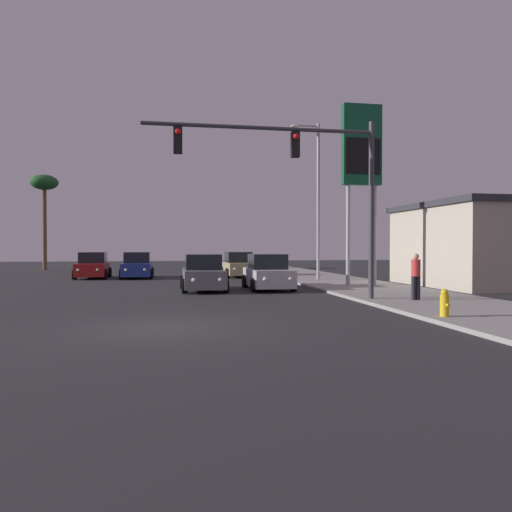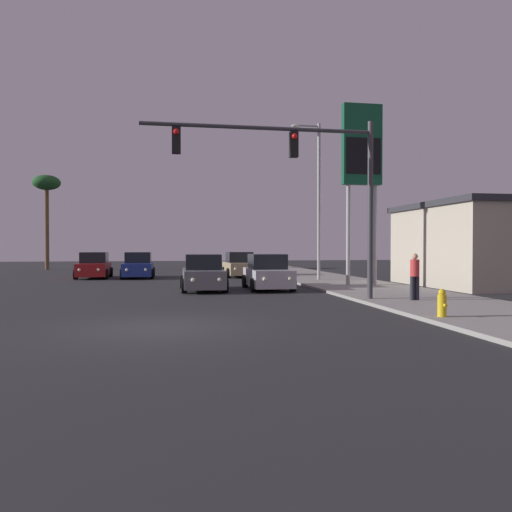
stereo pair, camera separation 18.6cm
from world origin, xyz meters
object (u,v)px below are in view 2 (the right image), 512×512
gas_station_sign (362,155)px  car_blue (138,266)px  fire_hydrant (442,303)px  street_lamp (317,193)px  car_grey (203,274)px  traffic_light_mast (306,170)px  palm_tree_far (47,188)px  car_red (94,266)px  car_tan (239,266)px  car_silver (268,273)px  pedestrian_on_sidewalk (415,274)px

gas_station_sign → car_blue: bearing=139.9°
fire_hydrant → street_lamp: bearing=86.1°
car_grey → car_blue: bearing=-70.0°
traffic_light_mast → palm_tree_far: size_ratio=1.00×
car_grey → car_red: bearing=-57.9°
car_blue → car_grey: size_ratio=1.00×
car_grey → street_lamp: bearing=-145.9°
car_grey → car_tan: bearing=-106.6°
car_silver → car_grey: (-3.07, -0.02, 0.00)m
car_grey → palm_tree_far: (-12.25, 23.47, 6.51)m
pedestrian_on_sidewalk → car_red: bearing=128.4°
car_tan → gas_station_sign: bearing=114.9°
gas_station_sign → car_red: bearing=145.1°
car_blue → pedestrian_on_sidewalk: 19.81m
traffic_light_mast → gas_station_sign: size_ratio=0.93×
car_tan → car_grey: 10.62m
car_blue → street_lamp: (10.38, -5.52, 4.36)m
street_lamp → palm_tree_far: size_ratio=1.07×
gas_station_sign → palm_tree_far: gas_station_sign is taller
street_lamp → car_tan: bearing=123.5°
car_silver → car_blue: bearing=-55.9°
car_blue → palm_tree_far: bearing=-56.8°
car_silver → car_grey: 3.07m
street_lamp → gas_station_sign: same height
car_tan → fire_hydrant: 21.07m
car_blue → pedestrian_on_sidewalk: bearing=122.7°
car_grey → pedestrian_on_sidewalk: (7.13, -6.65, 0.27)m
gas_station_sign → fire_hydrant: size_ratio=11.84×
car_silver → traffic_light_mast: bearing=93.0°
car_blue → palm_tree_far: 17.27m
gas_station_sign → street_lamp: bearing=104.8°
car_blue → car_grey: 10.66m
car_silver → palm_tree_far: palm_tree_far is taller
car_blue → fire_hydrant: (9.33, -20.80, -0.27)m
traffic_light_mast → street_lamp: (3.55, 10.41, 0.34)m
traffic_light_mast → pedestrian_on_sidewalk: 5.41m
car_blue → gas_station_sign: (11.47, -9.65, 5.86)m
car_silver → traffic_light_mast: (0.23, -5.89, 4.02)m
fire_hydrant → car_red: bearing=119.9°
palm_tree_far → street_lamp: bearing=-44.8°
car_blue → traffic_light_mast: (6.84, -15.93, 4.02)m
car_silver → car_red: 14.00m
street_lamp → palm_tree_far: 26.97m
car_red → pedestrian_on_sidewalk: 21.71m
car_blue → street_lamp: bearing=152.2°
car_blue → palm_tree_far: palm_tree_far is taller
traffic_light_mast → pedestrian_on_sidewalk: size_ratio=5.02×
car_grey → fire_hydrant: car_grey is taller
car_silver → palm_tree_far: bearing=-56.1°
car_silver → car_tan: same height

